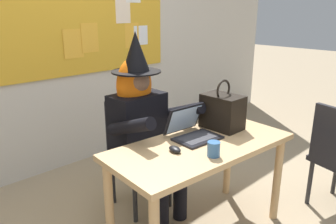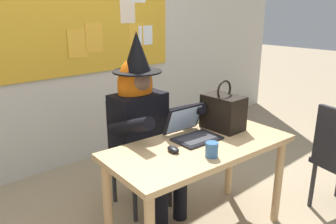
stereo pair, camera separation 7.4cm
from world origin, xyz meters
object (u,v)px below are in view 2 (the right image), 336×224
at_px(desk_main, 200,158).
at_px(computer_mouse, 173,149).
at_px(person_costumed, 143,117).
at_px(coffee_mug, 212,150).
at_px(chair_at_desk, 136,147).
at_px(handbag, 223,112).
at_px(laptop, 192,131).

distance_m(desk_main, computer_mouse, 0.26).
bearing_deg(desk_main, person_costumed, 96.76).
bearing_deg(coffee_mug, chair_at_desk, 87.24).
bearing_deg(person_costumed, chair_at_desk, 176.21).
distance_m(desk_main, coffee_mug, 0.26).
bearing_deg(handbag, coffee_mug, -148.08).
distance_m(desk_main, handbag, 0.43).
height_order(person_costumed, computer_mouse, person_costumed).
xyz_separation_m(chair_at_desk, handbag, (0.41, -0.57, 0.35)).
bearing_deg(computer_mouse, laptop, 29.19).
distance_m(person_costumed, coffee_mug, 0.73).
bearing_deg(laptop, person_costumed, 108.04).
bearing_deg(desk_main, coffee_mug, -118.23).
height_order(chair_at_desk, person_costumed, person_costumed).
xyz_separation_m(laptop, coffee_mug, (-0.14, -0.31, -0.00)).
xyz_separation_m(desk_main, chair_at_desk, (-0.06, 0.67, -0.11)).
bearing_deg(laptop, computer_mouse, -157.00).
bearing_deg(handbag, person_costumed, 132.44).
xyz_separation_m(person_costumed, laptop, (0.11, -0.42, -0.02)).
relative_size(chair_at_desk, computer_mouse, 8.63).
distance_m(desk_main, laptop, 0.20).
relative_size(computer_mouse, coffee_mug, 1.09).
xyz_separation_m(chair_at_desk, coffee_mug, (-0.04, -0.85, 0.27)).
bearing_deg(desk_main, chair_at_desk, 94.93).
bearing_deg(laptop, coffee_mug, -110.94).
height_order(laptop, computer_mouse, laptop).
height_order(computer_mouse, handbag, handbag).
bearing_deg(desk_main, laptop, 70.85).
xyz_separation_m(computer_mouse, handbag, (0.57, 0.06, 0.12)).
bearing_deg(computer_mouse, chair_at_desk, 85.26).
xyz_separation_m(laptop, handbag, (0.30, -0.03, 0.09)).
relative_size(desk_main, coffee_mug, 14.22).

